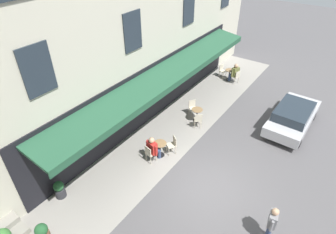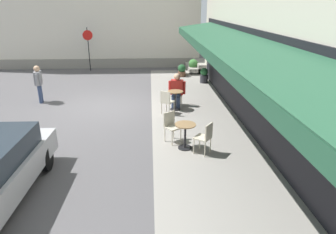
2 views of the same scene
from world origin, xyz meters
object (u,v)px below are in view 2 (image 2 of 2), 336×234
object	(u,v)px
cafe_table_near_entrance	(185,133)
no_parking_sign	(88,41)
cafe_chair_cream_corner_left	(205,136)
cafe_chair_cream_facing_street	(177,92)
potted_plant_entrance_right	(204,75)
cafe_chair_cream_corner_right	(171,124)
potted_plant_by_steps	(193,65)
cafe_chair_cream_kerbside	(167,100)
seated_companion_in_red	(177,89)
potted_plant_under_sign	(182,71)
cafe_table_mid_terrace	(175,98)
walking_pedestrian_in_grey	(38,81)

from	to	relation	value
cafe_table_near_entrance	no_parking_sign	world-z (taller)	no_parking_sign
cafe_table_near_entrance	cafe_chair_cream_corner_left	bearing A→B (deg)	-126.69
cafe_chair_cream_facing_street	potted_plant_entrance_right	distance (m)	4.02
cafe_chair_cream_corner_right	cafe_table_near_entrance	bearing A→B (deg)	-144.60
cafe_table_near_entrance	potted_plant_by_steps	distance (m)	10.22
cafe_chair_cream_kerbside	seated_companion_in_red	distance (m)	1.04
cafe_chair_cream_kerbside	no_parking_sign	xyz separation A→B (m)	(8.20, 4.30, 1.25)
cafe_table_near_entrance	potted_plant_under_sign	world-z (taller)	cafe_table_near_entrance
no_parking_sign	potted_plant_by_steps	size ratio (longest dim) A/B	3.12
cafe_chair_cream_corner_left	potted_plant_by_steps	bearing A→B (deg)	-6.00
cafe_chair_cream_kerbside	potted_plant_entrance_right	size ratio (longest dim) A/B	1.16
cafe_table_mid_terrace	seated_companion_in_red	bearing A→B (deg)	-12.05
cafe_table_near_entrance	seated_companion_in_red	bearing A→B (deg)	-1.25
cafe_chair_cream_kerbside	cafe_table_near_entrance	bearing A→B (deg)	-172.73
cafe_table_mid_terrace	potted_plant_under_sign	distance (m)	5.82
no_parking_sign	potted_plant_under_sign	distance (m)	6.01
cafe_table_near_entrance	cafe_chair_cream_kerbside	world-z (taller)	cafe_chair_cream_kerbside
cafe_chair_cream_facing_street	no_parking_sign	xyz separation A→B (m)	(7.06, 4.80, 1.25)
potted_plant_under_sign	potted_plant_by_steps	size ratio (longest dim) A/B	0.84
cafe_chair_cream_facing_street	potted_plant_by_steps	distance (m)	6.24
cafe_chair_cream_corner_left	potted_plant_entrance_right	distance (m)	8.15
seated_companion_in_red	walking_pedestrian_in_grey	bearing A→B (deg)	81.56
cafe_chair_cream_facing_street	potted_plant_by_steps	size ratio (longest dim) A/B	1.09
cafe_table_mid_terrace	cafe_chair_cream_kerbside	bearing A→B (deg)	144.46
potted_plant_by_steps	potted_plant_under_sign	bearing A→B (deg)	139.98
potted_plant_entrance_right	no_parking_sign	bearing A→B (deg)	62.22
cafe_chair_cream_corner_left	seated_companion_in_red	bearing A→B (deg)	5.75
cafe_chair_cream_corner_right	cafe_chair_cream_corner_left	world-z (taller)	same
seated_companion_in_red	cafe_chair_cream_corner_left	bearing A→B (deg)	-174.25
cafe_chair_cream_kerbside	walking_pedestrian_in_grey	world-z (taller)	walking_pedestrian_in_grey
cafe_chair_cream_facing_street	potted_plant_entrance_right	bearing A→B (deg)	-25.51
cafe_chair_cream_corner_right	seated_companion_in_red	bearing A→B (deg)	-7.73
cafe_chair_cream_corner_left	cafe_chair_cream_facing_street	bearing A→B (deg)	4.90
cafe_chair_cream_corner_right	walking_pedestrian_in_grey	bearing A→B (deg)	51.45
cafe_chair_cream_corner_left	potted_plant_by_steps	distance (m)	10.53
walking_pedestrian_in_grey	potted_plant_under_sign	world-z (taller)	walking_pedestrian_in_grey
cafe_chair_cream_corner_left	cafe_chair_cream_kerbside	xyz separation A→B (m)	(3.28, 0.88, 0.00)
cafe_chair_cream_facing_street	cafe_table_mid_terrace	bearing A→B (deg)	167.95
cafe_table_near_entrance	cafe_chair_cream_kerbside	size ratio (longest dim) A/B	0.82
cafe_table_near_entrance	potted_plant_by_steps	bearing A→B (deg)	-9.05
cafe_table_near_entrance	no_parking_sign	bearing A→B (deg)	22.82
cafe_table_mid_terrace	walking_pedestrian_in_grey	bearing A→B (deg)	77.39
cafe_chair_cream_facing_street	walking_pedestrian_in_grey	size ratio (longest dim) A/B	0.58
seated_companion_in_red	potted_plant_by_steps	bearing A→B (deg)	-13.66
cafe_chair_cream_facing_street	potted_plant_under_sign	bearing A→B (deg)	-7.84
cafe_chair_cream_corner_right	potted_plant_under_sign	bearing A→B (deg)	-7.90
cafe_table_mid_terrace	no_parking_sign	size ratio (longest dim) A/B	0.29
cafe_chair_cream_corner_right	potted_plant_by_steps	world-z (taller)	cafe_chair_cream_corner_right
walking_pedestrian_in_grey	no_parking_sign	bearing A→B (deg)	-7.99
walking_pedestrian_in_grey	no_parking_sign	distance (m)	6.56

